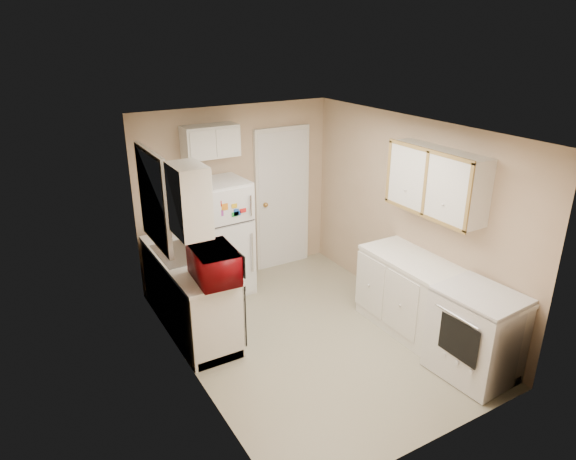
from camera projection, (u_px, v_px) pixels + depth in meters
floor at (310, 336)px, 5.94m from camera, size 3.80×3.80×0.00m
ceiling at (314, 129)px, 5.05m from camera, size 3.80×3.80×0.00m
wall_left at (187, 270)px, 4.84m from camera, size 3.80×3.80×0.00m
wall_right at (410, 218)px, 6.15m from camera, size 3.80×3.80×0.00m
wall_back at (237, 194)px, 7.02m from camera, size 2.80×2.80×0.00m
wall_front at (444, 323)px, 3.97m from camera, size 2.80×2.80×0.00m
left_counter at (189, 292)px, 5.98m from camera, size 0.60×1.80×0.90m
dishwasher at (233, 305)px, 5.62m from camera, size 0.03×0.58×0.72m
sink at (182, 256)px, 5.95m from camera, size 0.54×0.74×0.16m
microwave at (215, 266)px, 5.25m from camera, size 0.63×0.38×0.41m
soap_bottle at (165, 233)px, 6.23m from camera, size 0.08×0.08×0.17m
window_blinds at (154, 199)px, 5.56m from camera, size 0.10×0.98×1.08m
upper_cabinet_left at (189, 200)px, 4.87m from camera, size 0.30×0.45×0.70m
refrigerator at (223, 238)px, 6.69m from camera, size 0.67×0.65×1.54m
cabinet_over_fridge at (210, 141)px, 6.42m from camera, size 0.70×0.30×0.40m
interior_door at (282, 199)px, 7.38m from camera, size 0.86×0.06×2.08m
right_counter at (434, 308)px, 5.65m from camera, size 0.60×2.00×0.90m
stove at (476, 334)px, 5.13m from camera, size 0.68×0.82×0.95m
upper_cabinet_right at (437, 181)px, 5.46m from camera, size 0.30×1.20×0.70m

